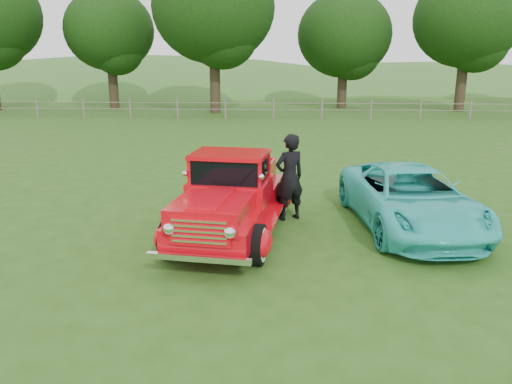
{
  "coord_description": "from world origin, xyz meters",
  "views": [
    {
      "loc": [
        0.49,
        -9.19,
        3.64
      ],
      "look_at": [
        -0.03,
        1.2,
        0.84
      ],
      "focal_mm": 35.0,
      "sensor_mm": 36.0,
      "label": 1
    }
  ],
  "objects_px": {
    "tree_near_east": "(344,35)",
    "tree_mid_east": "(468,19)",
    "man": "(289,177)",
    "red_pickup": "(232,198)",
    "tree_mid_west": "(109,31)",
    "teal_sedan": "(410,198)",
    "tree_near_west": "(213,8)"
  },
  "relations": [
    {
      "from": "tree_mid_east",
      "to": "tree_near_east",
      "type": "bearing_deg",
      "value": 165.96
    },
    {
      "from": "tree_near_west",
      "to": "tree_mid_east",
      "type": "height_order",
      "value": "tree_near_west"
    },
    {
      "from": "tree_mid_west",
      "to": "tree_near_west",
      "type": "bearing_deg",
      "value": -20.56
    },
    {
      "from": "red_pickup",
      "to": "tree_near_east",
      "type": "bearing_deg",
      "value": 86.54
    },
    {
      "from": "tree_near_west",
      "to": "man",
      "type": "distance_m",
      "value": 24.25
    },
    {
      "from": "tree_mid_west",
      "to": "tree_near_west",
      "type": "xyz_separation_m",
      "value": [
        8.0,
        -3.0,
        1.25
      ]
    },
    {
      "from": "tree_near_west",
      "to": "tree_mid_west",
      "type": "bearing_deg",
      "value": 159.44
    },
    {
      "from": "man",
      "to": "tree_near_west",
      "type": "bearing_deg",
      "value": -108.91
    },
    {
      "from": "tree_mid_west",
      "to": "tree_near_west",
      "type": "height_order",
      "value": "tree_near_west"
    },
    {
      "from": "teal_sedan",
      "to": "tree_near_east",
      "type": "bearing_deg",
      "value": 80.2
    },
    {
      "from": "tree_mid_west",
      "to": "tree_mid_east",
      "type": "xyz_separation_m",
      "value": [
        25.0,
        -1.0,
        0.62
      ]
    },
    {
      "from": "tree_mid_east",
      "to": "tree_mid_west",
      "type": "bearing_deg",
      "value": 177.71
    },
    {
      "from": "tree_near_east",
      "to": "tree_mid_east",
      "type": "relative_size",
      "value": 0.88
    },
    {
      "from": "tree_near_east",
      "to": "tree_mid_east",
      "type": "bearing_deg",
      "value": -14.04
    },
    {
      "from": "tree_near_east",
      "to": "teal_sedan",
      "type": "xyz_separation_m",
      "value": [
        -1.66,
        -27.53,
        -4.58
      ]
    },
    {
      "from": "tree_near_west",
      "to": "teal_sedan",
      "type": "xyz_separation_m",
      "value": [
        7.34,
        -23.53,
        -6.13
      ]
    },
    {
      "from": "tree_mid_east",
      "to": "man",
      "type": "xyz_separation_m",
      "value": [
        -12.3,
        -25.07,
        -5.17
      ]
    },
    {
      "from": "tree_mid_west",
      "to": "teal_sedan",
      "type": "height_order",
      "value": "tree_mid_west"
    },
    {
      "from": "tree_near_west",
      "to": "tree_near_east",
      "type": "xyz_separation_m",
      "value": [
        9.0,
        4.0,
        -1.55
      ]
    },
    {
      "from": "man",
      "to": "red_pickup",
      "type": "bearing_deg",
      "value": 10.62
    },
    {
      "from": "teal_sedan",
      "to": "tree_near_west",
      "type": "bearing_deg",
      "value": 100.97
    },
    {
      "from": "tree_mid_west",
      "to": "red_pickup",
      "type": "bearing_deg",
      "value": -67.09
    },
    {
      "from": "tree_mid_west",
      "to": "tree_near_east",
      "type": "xyz_separation_m",
      "value": [
        17.0,
        1.0,
        -0.3
      ]
    },
    {
      "from": "tree_mid_west",
      "to": "man",
      "type": "bearing_deg",
      "value": -64.03
    },
    {
      "from": "tree_near_east",
      "to": "tree_mid_east",
      "type": "height_order",
      "value": "tree_mid_east"
    },
    {
      "from": "tree_near_east",
      "to": "man",
      "type": "distance_m",
      "value": 27.73
    },
    {
      "from": "tree_near_east",
      "to": "tree_mid_east",
      "type": "xyz_separation_m",
      "value": [
        8.0,
        -2.0,
        0.93
      ]
    },
    {
      "from": "tree_near_west",
      "to": "teal_sedan",
      "type": "bearing_deg",
      "value": -72.69
    },
    {
      "from": "tree_near_east",
      "to": "teal_sedan",
      "type": "relative_size",
      "value": 1.73
    },
    {
      "from": "tree_near_east",
      "to": "teal_sedan",
      "type": "bearing_deg",
      "value": -93.46
    },
    {
      "from": "tree_near_east",
      "to": "red_pickup",
      "type": "bearing_deg",
      "value": -101.12
    },
    {
      "from": "tree_near_east",
      "to": "teal_sedan",
      "type": "distance_m",
      "value": 27.96
    }
  ]
}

